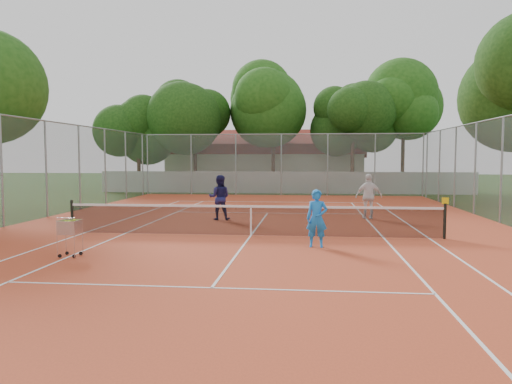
# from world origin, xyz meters

# --- Properties ---
(ground) EXTENTS (120.00, 120.00, 0.00)m
(ground) POSITION_xyz_m (0.00, 0.00, 0.00)
(ground) COLOR #16320D
(ground) RESTS_ON ground
(court_pad) EXTENTS (18.00, 34.00, 0.02)m
(court_pad) POSITION_xyz_m (0.00, 0.00, 0.01)
(court_pad) COLOR #BE4625
(court_pad) RESTS_ON ground
(court_lines) EXTENTS (10.98, 23.78, 0.01)m
(court_lines) POSITION_xyz_m (0.00, 0.00, 0.02)
(court_lines) COLOR white
(court_lines) RESTS_ON court_pad
(tennis_net) EXTENTS (11.88, 0.10, 0.98)m
(tennis_net) POSITION_xyz_m (0.00, 0.00, 0.51)
(tennis_net) COLOR black
(tennis_net) RESTS_ON court_pad
(perimeter_fence) EXTENTS (18.00, 34.00, 4.00)m
(perimeter_fence) POSITION_xyz_m (0.00, 0.00, 2.00)
(perimeter_fence) COLOR slate
(perimeter_fence) RESTS_ON ground
(boundary_wall) EXTENTS (26.00, 0.30, 1.50)m
(boundary_wall) POSITION_xyz_m (0.00, 19.00, 0.75)
(boundary_wall) COLOR silver
(boundary_wall) RESTS_ON ground
(clubhouse) EXTENTS (16.40, 9.00, 4.40)m
(clubhouse) POSITION_xyz_m (-2.00, 29.00, 2.20)
(clubhouse) COLOR beige
(clubhouse) RESTS_ON ground
(tropical_trees) EXTENTS (29.00, 19.00, 10.00)m
(tropical_trees) POSITION_xyz_m (0.00, 22.00, 5.00)
(tropical_trees) COLOR #14360D
(tropical_trees) RESTS_ON ground
(player_near) EXTENTS (0.60, 0.41, 1.59)m
(player_near) POSITION_xyz_m (2.04, -1.82, 0.82)
(player_near) COLOR blue
(player_near) RESTS_ON court_pad
(player_far_left) EXTENTS (0.89, 0.71, 1.77)m
(player_far_left) POSITION_xyz_m (-1.71, 3.84, 0.91)
(player_far_left) COLOR #181849
(player_far_left) RESTS_ON court_pad
(player_far_right) EXTENTS (1.10, 0.55, 1.82)m
(player_far_right) POSITION_xyz_m (4.22, 4.81, 0.93)
(player_far_right) COLOR silver
(player_far_right) RESTS_ON court_pad
(ball_hopper) EXTENTS (0.61, 0.61, 1.01)m
(ball_hopper) POSITION_xyz_m (-4.09, -3.84, 0.52)
(ball_hopper) COLOR silver
(ball_hopper) RESTS_ON court_pad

